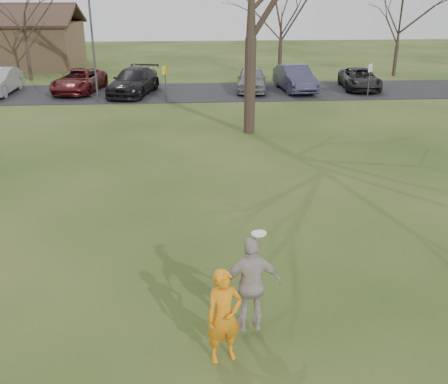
% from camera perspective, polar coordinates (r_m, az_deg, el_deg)
% --- Properties ---
extents(ground, '(120.00, 120.00, 0.00)m').
position_cam_1_polar(ground, '(9.75, 1.88, -17.16)').
color(ground, '#1E380F').
rests_on(ground, ground).
extents(parking_strip, '(62.00, 6.50, 0.04)m').
position_cam_1_polar(parking_strip, '(33.11, -2.82, 11.18)').
color(parking_strip, black).
rests_on(parking_strip, ground).
extents(player_defender, '(0.74, 0.59, 1.78)m').
position_cam_1_polar(player_defender, '(8.99, -0.00, -13.83)').
color(player_defender, orange).
rests_on(player_defender, ground).
extents(car_2, '(3.16, 5.46, 1.43)m').
position_cam_1_polar(car_2, '(34.09, -16.00, 11.96)').
color(car_2, '#4D1213').
rests_on(car_2, parking_strip).
extents(car_3, '(3.32, 5.75, 1.57)m').
position_cam_1_polar(car_3, '(32.59, -10.14, 12.14)').
color(car_3, black).
rests_on(car_3, parking_strip).
extents(car_4, '(2.36, 4.67, 1.53)m').
position_cam_1_polar(car_4, '(33.19, 3.12, 12.58)').
color(car_4, slate).
rests_on(car_4, parking_strip).
extents(car_5, '(2.13, 5.01, 1.61)m').
position_cam_1_polar(car_5, '(33.58, 7.98, 12.58)').
color(car_5, '#32334B').
rests_on(car_5, parking_strip).
extents(car_6, '(2.78, 5.02, 1.33)m').
position_cam_1_polar(car_6, '(35.04, 15.04, 12.21)').
color(car_6, black).
rests_on(car_6, parking_strip).
extents(catching_play, '(1.15, 0.57, 2.00)m').
position_cam_1_polar(catching_play, '(9.40, 3.15, -10.37)').
color(catching_play, '#B6A9A3').
rests_on(catching_play, ground).
extents(lamp_post, '(0.34, 0.34, 6.27)m').
position_cam_1_polar(lamp_post, '(30.54, -14.67, 17.12)').
color(lamp_post, '#47474C').
rests_on(lamp_post, ground).
extents(sign_yellow, '(0.35, 0.35, 2.08)m').
position_cam_1_polar(sign_yellow, '(29.92, -6.62, 12.70)').
color(sign_yellow, '#47474C').
rests_on(sign_yellow, ground).
extents(sign_white, '(0.35, 0.35, 2.08)m').
position_cam_1_polar(sign_white, '(31.81, 16.08, 12.56)').
color(sign_white, '#47474C').
rests_on(sign_white, ground).
extents(small_tree_row, '(55.00, 5.90, 8.50)m').
position_cam_1_polar(small_tree_row, '(38.02, 3.79, 18.43)').
color(small_tree_row, '#352821').
rests_on(small_tree_row, ground).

